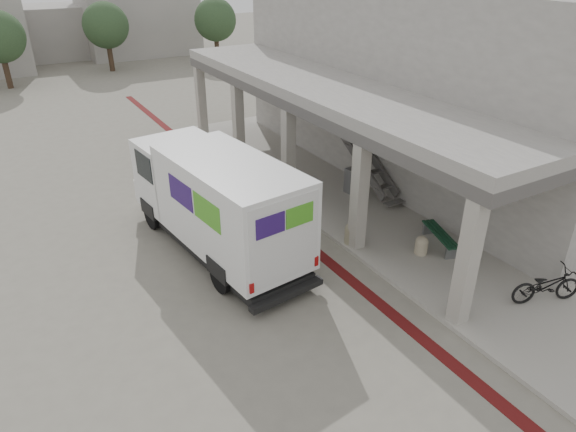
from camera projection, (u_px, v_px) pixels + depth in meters
ground at (305, 277)px, 14.15m from camera, size 120.00×120.00×0.00m
bike_lane_stripe at (299, 237)px, 16.12m from camera, size 0.35×40.00×0.01m
sidewalk at (414, 239)px, 15.91m from camera, size 4.40×28.00×0.12m
transit_building at (398, 89)px, 19.08m from camera, size 7.60×17.00×7.00m
distant_backdrop at (24, 28)px, 39.04m from camera, size 28.00×10.00×6.50m
tree_mid at (106, 26)px, 36.49m from camera, size 3.20×3.20×4.80m
tree_right at (215, 20)px, 39.32m from camera, size 3.20×3.20×4.80m
fedex_truck at (215, 200)px, 14.73m from camera, size 3.01×7.42×3.08m
bench at (440, 237)px, 15.29m from camera, size 0.94×1.81×0.42m
bollard_near at (422, 245)px, 14.91m from camera, size 0.38×0.38×0.56m
bollard_far at (352, 233)px, 15.43m from camera, size 0.45×0.45×0.67m
utility_cabinet at (353, 181)px, 18.56m from camera, size 0.48×0.60×0.92m
bicycle_black at (547, 285)px, 12.79m from camera, size 1.94×1.24×0.96m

